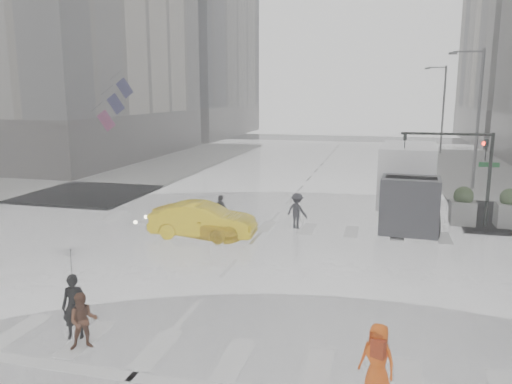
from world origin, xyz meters
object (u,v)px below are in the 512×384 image
(pedestrian_brown, at_px, (83,321))
(taxi_mid, at_px, (203,220))
(traffic_signal_pole, at_px, (467,160))
(pedestrian_orange, at_px, (378,360))
(box_truck, at_px, (408,182))

(pedestrian_brown, bearing_deg, taxi_mid, 63.23)
(traffic_signal_pole, distance_m, pedestrian_orange, 15.29)
(pedestrian_orange, height_order, box_truck, box_truck)
(traffic_signal_pole, bearing_deg, pedestrian_brown, -126.73)
(pedestrian_orange, bearing_deg, box_truck, 110.53)
(taxi_mid, distance_m, box_truck, 10.22)
(pedestrian_brown, distance_m, pedestrian_orange, 7.06)
(box_truck, bearing_deg, traffic_signal_pole, -11.12)
(pedestrian_brown, relative_size, box_truck, 0.21)
(pedestrian_brown, relative_size, taxi_mid, 0.31)
(pedestrian_brown, height_order, pedestrian_orange, pedestrian_orange)
(pedestrian_brown, height_order, taxi_mid, taxi_mid)
(taxi_mid, bearing_deg, pedestrian_brown, 179.44)
(pedestrian_orange, bearing_deg, pedestrian_brown, -156.89)
(pedestrian_brown, bearing_deg, pedestrian_orange, -31.73)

